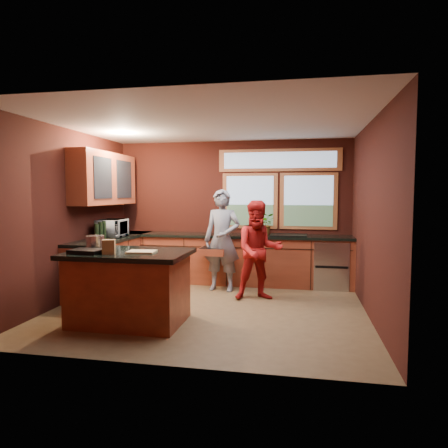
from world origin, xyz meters
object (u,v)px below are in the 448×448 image
(person_grey, at_px, (222,240))
(person_red, at_px, (259,250))
(island, at_px, (129,287))
(cutting_board, at_px, (142,252))
(stock_pot, at_px, (95,242))

(person_grey, xyz_separation_m, person_red, (0.69, -0.48, -0.09))
(island, relative_size, person_grey, 0.88)
(cutting_board, bearing_deg, person_grey, 71.83)
(person_red, relative_size, cutting_board, 4.53)
(person_grey, distance_m, cutting_board, 2.11)
(cutting_board, relative_size, stock_pot, 1.46)
(island, relative_size, stock_pot, 6.46)
(person_grey, distance_m, stock_pot, 2.29)
(island, distance_m, stock_pot, 0.80)
(person_red, bearing_deg, island, -152.12)
(person_grey, bearing_deg, stock_pot, -121.62)
(stock_pot, bearing_deg, person_red, 32.24)
(island, distance_m, person_grey, 2.17)
(island, xyz_separation_m, stock_pot, (-0.55, 0.15, 0.56))
(cutting_board, distance_m, stock_pot, 0.78)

